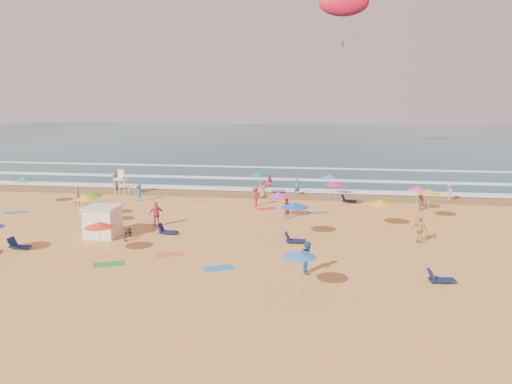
# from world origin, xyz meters

# --- Properties ---
(ground) EXTENTS (220.00, 220.00, 0.00)m
(ground) POSITION_xyz_m (0.00, 0.00, 0.00)
(ground) COLOR gold
(ground) RESTS_ON ground
(ocean) EXTENTS (220.00, 140.00, 0.18)m
(ocean) POSITION_xyz_m (0.00, 84.00, 0.00)
(ocean) COLOR #0C4756
(ocean) RESTS_ON ground
(wet_sand) EXTENTS (220.00, 220.00, 0.00)m
(wet_sand) POSITION_xyz_m (0.00, 12.50, 0.01)
(wet_sand) COLOR olive
(wet_sand) RESTS_ON ground
(surf_foam) EXTENTS (200.00, 18.70, 0.05)m
(surf_foam) POSITION_xyz_m (0.00, 21.32, 0.10)
(surf_foam) COLOR white
(surf_foam) RESTS_ON ground
(cabana) EXTENTS (2.00, 2.00, 2.00)m
(cabana) POSITION_xyz_m (-6.88, -4.11, 1.00)
(cabana) COLOR white
(cabana) RESTS_ON ground
(cabana_roof) EXTENTS (2.20, 2.20, 0.12)m
(cabana_roof) POSITION_xyz_m (-6.88, -4.11, 2.06)
(cabana_roof) COLOR silver
(cabana_roof) RESTS_ON cabana
(bicycle) EXTENTS (0.83, 1.78, 0.90)m
(bicycle) POSITION_xyz_m (-4.98, -4.41, 0.45)
(bicycle) COLOR black
(bicycle) RESTS_ON ground
(lifeguard_stand) EXTENTS (1.20, 1.20, 2.10)m
(lifeguard_stand) POSITION_xyz_m (-11.94, 10.72, 1.05)
(lifeguard_stand) COLOR white
(lifeguard_stand) RESTS_ON ground
(beach_umbrellas) EXTENTS (51.30, 28.28, 0.81)m
(beach_umbrellas) POSITION_xyz_m (3.22, 0.11, 2.09)
(beach_umbrellas) COLOR #D62FB0
(beach_umbrellas) RESTS_ON ground
(loungers) EXTENTS (57.94, 20.60, 0.34)m
(loungers) POSITION_xyz_m (5.36, -1.49, 0.17)
(loungers) COLOR #101E52
(loungers) RESTS_ON ground
(towels) EXTENTS (44.97, 24.06, 0.03)m
(towels) POSITION_xyz_m (2.25, -1.53, 0.01)
(towels) COLOR #AF151F
(towels) RESTS_ON ground
(beachgoers) EXTENTS (43.78, 28.06, 2.13)m
(beachgoers) POSITION_xyz_m (-0.86, 3.86, 0.83)
(beachgoers) COLOR tan
(beachgoers) RESTS_ON ground
(parasail) EXTENTS (8.57, 3.00, 9.81)m
(parasail) POSITION_xyz_m (9.98, 56.01, 25.66)
(parasail) COLOR red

